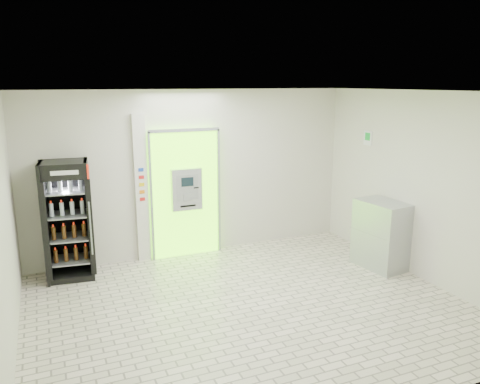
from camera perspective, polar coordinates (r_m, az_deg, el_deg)
ground at (r=6.83m, az=1.17°, el=-13.91°), size 6.00×6.00×0.00m
room_shell at (r=6.21m, az=1.25°, el=1.40°), size 6.00×6.00×6.00m
atm_assembly at (r=8.50m, az=-6.70°, el=-0.07°), size 1.30×0.24×2.33m
pillar at (r=8.33m, az=-11.94°, el=0.36°), size 0.22×0.11×2.60m
beverage_cooler at (r=8.03m, az=-20.23°, el=-3.48°), size 0.79×0.73×1.91m
steel_cabinet at (r=8.37m, az=16.87°, el=-4.99°), size 0.69×0.94×1.16m
exit_sign at (r=8.90m, az=15.33°, el=6.36°), size 0.02×0.22×0.26m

